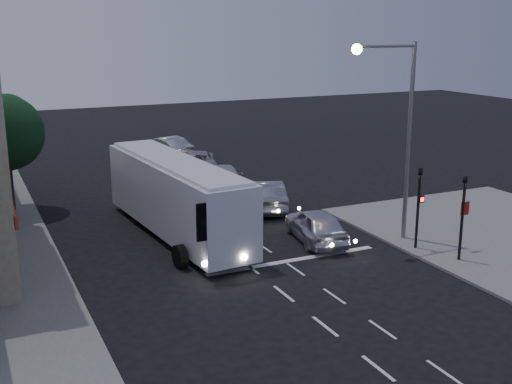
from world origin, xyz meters
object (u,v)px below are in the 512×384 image
traffic_signal_main (419,198)px  traffic_signal_side (463,208)px  tour_bus (176,195)px  car_sedan_c (198,161)px  car_extra (166,147)px  car_sedan_b (223,175)px  street_tree (5,130)px  car_suv (316,225)px  car_sedan_a (266,195)px  streetlight (398,120)px  regulatory_sign (464,218)px

traffic_signal_main → traffic_signal_side: bearing=-70.5°
tour_bus → traffic_signal_side: (9.71, -8.61, 0.42)m
car_sedan_c → car_extra: bearing=-65.5°
car_sedan_b → tour_bus: bearing=67.9°
traffic_signal_main → street_tree: (-15.81, 14.25, 2.08)m
traffic_signal_main → street_tree: bearing=138.0°
car_sedan_b → car_sedan_c: 4.87m
traffic_signal_side → car_suv: bearing=129.6°
car_sedan_a → traffic_signal_main: bearing=128.0°
tour_bus → car_suv: (5.58, -3.61, -1.21)m
car_sedan_a → car_sedan_b: 5.91m
traffic_signal_main → streetlight: (-0.26, 1.42, 3.31)m
tour_bus → car_suv: tour_bus is taller
car_sedan_b → car_extra: (-0.52, 10.17, 0.13)m
car_suv → street_tree: size_ratio=0.75×
car_sedan_c → streetlight: size_ratio=0.57×
tour_bus → car_sedan_b: bearing=50.0°
tour_bus → streetlight: 10.85m
car_sedan_b → traffic_signal_side: bearing=116.4°
car_suv → regulatory_sign: 6.58m
car_sedan_a → car_sedan_c: car_sedan_a is taller
car_sedan_a → traffic_signal_main: (3.13, -8.86, 1.62)m
traffic_signal_side → car_extra: bearing=99.5°
car_sedan_c → traffic_signal_side: (3.86, -21.62, 1.70)m
tour_bus → car_extra: 19.07m
traffic_signal_main → streetlight: 3.61m
regulatory_sign → streetlight: streetlight is taller
street_tree → traffic_signal_main: bearing=-42.0°
car_sedan_c → regulatory_sign: bearing=120.9°
car_sedan_c → streetlight: streetlight is taller
car_sedan_c → street_tree: bearing=40.8°
car_sedan_b → car_sedan_c: bearing=-78.2°
car_sedan_a → car_extra: car_extra is taller
traffic_signal_main → car_sedan_b: bearing=102.5°
traffic_signal_main → traffic_signal_side: size_ratio=1.00×
car_suv → car_sedan_a: size_ratio=0.95×
streetlight → regulatory_sign: bearing=-51.3°
car_sedan_a → car_suv: bearing=105.6°
tour_bus → street_tree: size_ratio=1.97×
car_extra → traffic_signal_side: 27.34m
car_extra → traffic_signal_main: size_ratio=1.22×
car_suv → traffic_signal_main: traffic_signal_main is taller
car_suv → traffic_signal_main: bearing=148.4°
car_sedan_c → traffic_signal_main: 19.97m
car_sedan_c → car_extra: car_extra is taller
traffic_signal_main → car_sedan_a: bearing=109.4°
traffic_signal_main → tour_bus: bearing=143.6°
car_sedan_c → regulatory_sign: 21.24m
tour_bus → car_extra: tour_bus is taller
street_tree → regulatory_sign: bearing=-41.1°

